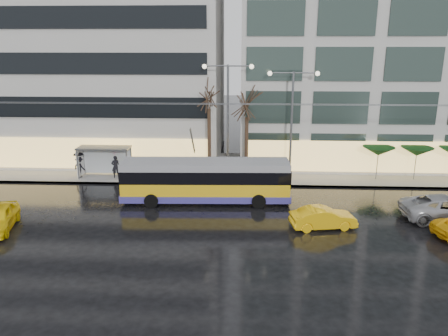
{
  "coord_description": "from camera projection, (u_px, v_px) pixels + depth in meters",
  "views": [
    {
      "loc": [
        3.31,
        -23.24,
        10.76
      ],
      "look_at": [
        1.97,
        5.0,
        2.62
      ],
      "focal_mm": 35.0,
      "sensor_mm": 36.0,
      "label": 1
    }
  ],
  "objects": [
    {
      "name": "ground",
      "position": [
        186.0,
        234.0,
        25.43
      ],
      "size": [
        140.0,
        140.0,
        0.0
      ],
      "primitive_type": "plane",
      "color": "black",
      "rests_on": "ground"
    },
    {
      "name": "sidewalk",
      "position": [
        229.0,
        167.0,
        38.76
      ],
      "size": [
        80.0,
        10.0,
        0.15
      ],
      "primitive_type": "cube",
      "color": "gray",
      "rests_on": "ground"
    },
    {
      "name": "kerb",
      "position": [
        227.0,
        185.0,
        34.01
      ],
      "size": [
        80.0,
        0.1,
        0.15
      ],
      "primitive_type": "cube",
      "color": "slate",
      "rests_on": "ground"
    },
    {
      "name": "building_left",
      "position": [
        42.0,
        38.0,
        41.31
      ],
      "size": [
        34.0,
        14.0,
        22.0
      ],
      "primitive_type": "cube",
      "color": "#B0AEA8",
      "rests_on": "sidewalk"
    },
    {
      "name": "building_right",
      "position": [
        420.0,
        21.0,
        39.3
      ],
      "size": [
        32.0,
        14.0,
        25.0
      ],
      "primitive_type": "cube",
      "color": "#B0AEA8",
      "rests_on": "sidewalk"
    },
    {
      "name": "trolleybus",
      "position": [
        206.0,
        182.0,
        30.26
      ],
      "size": [
        11.63,
        4.63,
        5.36
      ],
      "color": "gold",
      "rests_on": "ground"
    },
    {
      "name": "catenary",
      "position": [
        213.0,
        135.0,
        31.83
      ],
      "size": [
        42.24,
        5.12,
        7.0
      ],
      "color": "#595B60",
      "rests_on": "ground"
    },
    {
      "name": "bus_shelter",
      "position": [
        100.0,
        155.0,
        35.53
      ],
      "size": [
        4.2,
        1.6,
        2.51
      ],
      "color": "#595B60",
      "rests_on": "sidewalk"
    },
    {
      "name": "street_lamp_near",
      "position": [
        228.0,
        106.0,
        34.05
      ],
      "size": [
        3.96,
        0.36,
        9.03
      ],
      "color": "#595B60",
      "rests_on": "sidewalk"
    },
    {
      "name": "street_lamp_far",
      "position": [
        292.0,
        110.0,
        33.9
      ],
      "size": [
        3.96,
        0.36,
        8.53
      ],
      "color": "#595B60",
      "rests_on": "sidewalk"
    },
    {
      "name": "tree_a",
      "position": [
        209.0,
        91.0,
        34.01
      ],
      "size": [
        3.2,
        3.2,
        8.4
      ],
      "color": "black",
      "rests_on": "sidewalk"
    },
    {
      "name": "tree_b",
      "position": [
        247.0,
        100.0,
        34.25
      ],
      "size": [
        3.2,
        3.2,
        7.7
      ],
      "color": "black",
      "rests_on": "sidewalk"
    },
    {
      "name": "parasol_a",
      "position": [
        378.0,
        151.0,
        34.68
      ],
      "size": [
        2.5,
        2.5,
        2.65
      ],
      "color": "#595B60",
      "rests_on": "sidewalk"
    },
    {
      "name": "parasol_b",
      "position": [
        417.0,
        152.0,
        34.54
      ],
      "size": [
        2.5,
        2.5,
        2.65
      ],
      "color": "#595B60",
      "rests_on": "sidewalk"
    },
    {
      "name": "taxi_b",
      "position": [
        323.0,
        218.0,
        26.15
      ],
      "size": [
        4.1,
        2.02,
        1.29
      ],
      "primitive_type": "imported",
      "rotation": [
        0.0,
        0.0,
        1.74
      ],
      "color": "yellow",
      "rests_on": "ground"
    },
    {
      "name": "sedan_silver",
      "position": [
        447.0,
        208.0,
        27.32
      ],
      "size": [
        5.72,
        2.84,
        1.56
      ],
      "primitive_type": "imported",
      "rotation": [
        0.0,
        0.0,
        1.62
      ],
      "color": "#A6A5AA",
      "rests_on": "ground"
    },
    {
      "name": "pedestrian_a",
      "position": [
        115.0,
        161.0,
        35.28
      ],
      "size": [
        1.18,
        1.19,
        2.19
      ],
      "color": "black",
      "rests_on": "sidewalk"
    },
    {
      "name": "pedestrian_b",
      "position": [
        152.0,
        162.0,
        37.0
      ],
      "size": [
        1.08,
        1.0,
        1.78
      ],
      "color": "black",
      "rests_on": "sidewalk"
    },
    {
      "name": "pedestrian_c",
      "position": [
        79.0,
        164.0,
        35.48
      ],
      "size": [
        1.27,
        1.09,
        2.11
      ],
      "color": "black",
      "rests_on": "sidewalk"
    }
  ]
}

